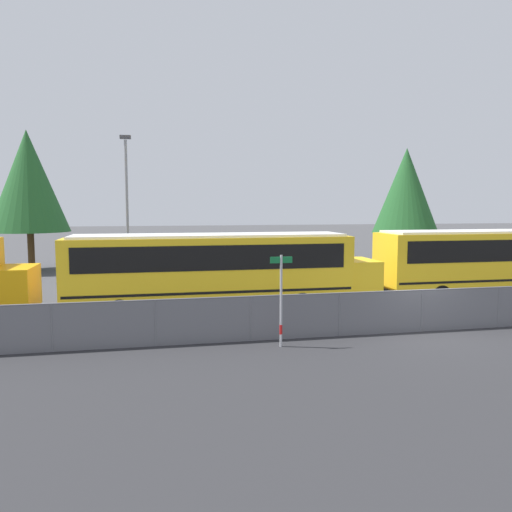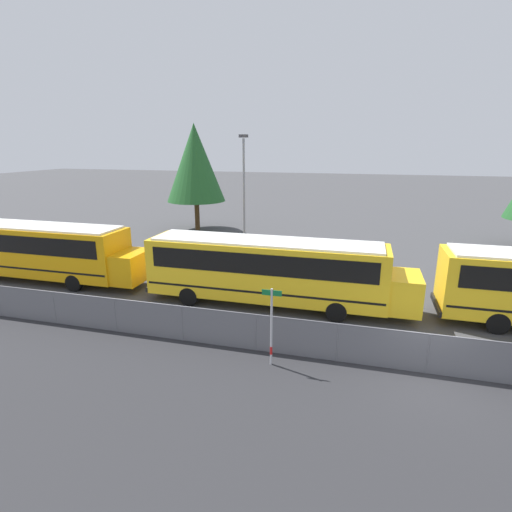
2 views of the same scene
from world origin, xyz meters
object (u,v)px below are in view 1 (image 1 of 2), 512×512
at_px(light_pole, 127,204).
at_px(tree_0, 406,191).
at_px(school_bus_2, 501,258).
at_px(street_sign, 281,298).
at_px(school_bus_1, 217,267).
at_px(tree_1, 28,181).

distance_m(light_pole, tree_0, 22.01).
bearing_deg(light_pole, school_bus_2, -24.54).
relative_size(school_bus_2, street_sign, 4.49).
bearing_deg(school_bus_2, school_bus_1, -177.61).
relative_size(tree_0, tree_1, 0.94).
xyz_separation_m(school_bus_1, tree_1, (-10.67, 15.81, 4.13)).
xyz_separation_m(light_pole, tree_1, (-6.72, 7.20, 1.52)).
distance_m(school_bus_2, light_pole, 19.54).
bearing_deg(street_sign, school_bus_1, 103.47).
relative_size(school_bus_2, tree_1, 1.37).
bearing_deg(school_bus_2, light_pole, 155.46).
relative_size(street_sign, tree_0, 0.32).
height_order(street_sign, tree_1, tree_1).
bearing_deg(street_sign, tree_0, 53.78).
bearing_deg(tree_0, school_bus_1, -136.81).
bearing_deg(tree_1, school_bus_2, -32.07).
xyz_separation_m(school_bus_2, street_sign, (-12.37, -5.98, -0.39)).
distance_m(school_bus_1, tree_0, 23.37).
distance_m(street_sign, tree_0, 26.60).
relative_size(light_pole, tree_1, 0.88).
relative_size(school_bus_1, light_pole, 1.56).
bearing_deg(light_pole, street_sign, -69.50).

